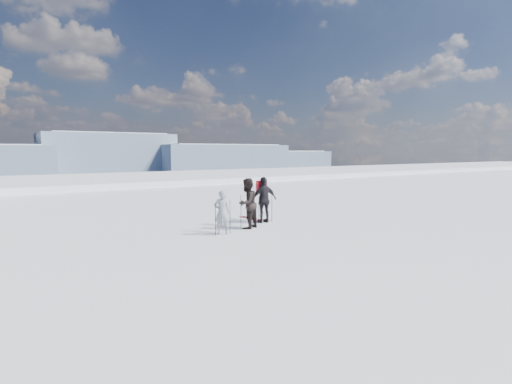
% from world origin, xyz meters
% --- Properties ---
extents(lake_basin, '(820.00, 820.00, 71.62)m').
position_xyz_m(lake_basin, '(0.00, 30.00, -6.50)').
color(lake_basin, white).
rests_on(lake_basin, ground).
extents(far_mountain_range, '(770.00, 110.00, 53.00)m').
position_xyz_m(far_mountain_range, '(29.60, 454.78, -7.19)').
color(far_mountain_range, slate).
rests_on(far_mountain_range, ground).
extents(skier_grey, '(0.70, 0.63, 1.60)m').
position_xyz_m(skier_grey, '(-3.74, 3.04, 0.80)').
color(skier_grey, '#92999F').
rests_on(skier_grey, ground).
extents(skier_dark, '(1.18, 1.08, 1.97)m').
position_xyz_m(skier_dark, '(-2.42, 3.45, 0.98)').
color(skier_dark, black).
rests_on(skier_dark, ground).
extents(skier_pack, '(1.18, 0.60, 1.93)m').
position_xyz_m(skier_pack, '(-1.14, 4.14, 0.97)').
color(skier_pack, black).
rests_on(skier_pack, ground).
extents(backpack, '(0.44, 0.28, 0.55)m').
position_xyz_m(backpack, '(-1.11, 4.39, 2.21)').
color(backpack, red).
rests_on(backpack, skier_pack).
extents(ski_poles, '(3.29, 1.20, 1.35)m').
position_xyz_m(ski_poles, '(-2.44, 3.48, 0.63)').
color(ski_poles, black).
rests_on(ski_poles, ground).
extents(skis_loose, '(0.61, 1.70, 0.03)m').
position_xyz_m(skis_loose, '(-1.08, 5.11, 0.01)').
color(skis_loose, black).
rests_on(skis_loose, ground).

